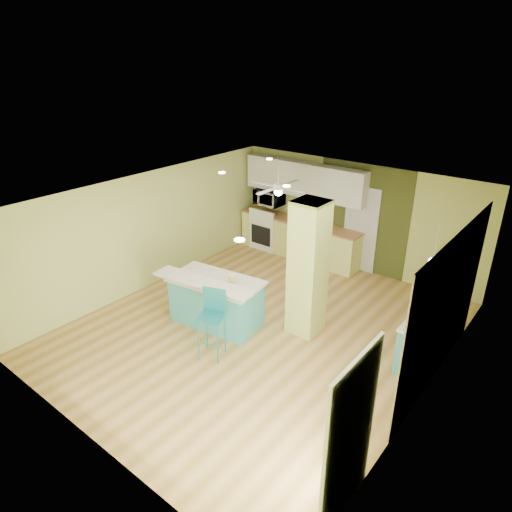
# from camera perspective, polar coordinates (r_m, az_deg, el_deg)

# --- Properties ---
(floor) EXTENTS (6.00, 7.00, 0.01)m
(floor) POSITION_cam_1_polar(r_m,az_deg,el_deg) (8.63, 0.62, -9.09)
(floor) COLOR olive
(floor) RESTS_ON ground
(ceiling) EXTENTS (6.00, 7.00, 0.01)m
(ceiling) POSITION_cam_1_polar(r_m,az_deg,el_deg) (7.54, 0.71, 7.01)
(ceiling) COLOR white
(ceiling) RESTS_ON wall_back
(wall_back) EXTENTS (6.00, 0.01, 2.50)m
(wall_back) POSITION_cam_1_polar(r_m,az_deg,el_deg) (10.78, 12.23, 4.85)
(wall_back) COLOR #BCC469
(wall_back) RESTS_ON floor
(wall_front) EXTENTS (6.00, 0.01, 2.50)m
(wall_front) POSITION_cam_1_polar(r_m,az_deg,el_deg) (6.05, -20.79, -12.95)
(wall_front) COLOR #BCC469
(wall_front) RESTS_ON floor
(wall_left) EXTENTS (0.01, 7.00, 2.50)m
(wall_left) POSITION_cam_1_polar(r_m,az_deg,el_deg) (9.98, -13.09, 3.18)
(wall_left) COLOR #BCC469
(wall_left) RESTS_ON floor
(wall_right) EXTENTS (0.01, 7.00, 2.50)m
(wall_right) POSITION_cam_1_polar(r_m,az_deg,el_deg) (6.83, 21.19, -8.39)
(wall_right) COLOR #BCC469
(wall_right) RESTS_ON floor
(wood_panel) EXTENTS (0.02, 3.40, 2.50)m
(wood_panel) POSITION_cam_1_polar(r_m,az_deg,el_deg) (7.34, 22.59, -6.24)
(wood_panel) COLOR #8B764F
(wood_panel) RESTS_ON floor
(olive_accent) EXTENTS (2.20, 0.02, 2.50)m
(olive_accent) POSITION_cam_1_polar(r_m,az_deg,el_deg) (10.69, 13.14, 4.59)
(olive_accent) COLOR #40461C
(olive_accent) RESTS_ON floor
(interior_door) EXTENTS (0.82, 0.05, 2.00)m
(interior_door) POSITION_cam_1_polar(r_m,az_deg,el_deg) (10.75, 12.95, 3.30)
(interior_door) COLOR silver
(interior_door) RESTS_ON floor
(french_door) EXTENTS (0.04, 1.08, 2.10)m
(french_door) POSITION_cam_1_polar(r_m,az_deg,el_deg) (5.23, 11.64, -21.47)
(french_door) COLOR white
(french_door) RESTS_ON floor
(column) EXTENTS (0.55, 0.55, 2.50)m
(column) POSITION_cam_1_polar(r_m,az_deg,el_deg) (8.05, 6.51, -1.62)
(column) COLOR #B0C25A
(column) RESTS_ON floor
(kitchen_run) EXTENTS (3.25, 0.63, 0.94)m
(kitchen_run) POSITION_cam_1_polar(r_m,az_deg,el_deg) (11.40, 5.38, 2.21)
(kitchen_run) COLOR #E3E578
(kitchen_run) RESTS_ON floor
(stove) EXTENTS (0.76, 0.66, 1.08)m
(stove) POSITION_cam_1_polar(r_m,az_deg,el_deg) (11.90, 1.54, 3.23)
(stove) COLOR white
(stove) RESTS_ON floor
(upper_cabinets) EXTENTS (3.20, 0.34, 0.80)m
(upper_cabinets) POSITION_cam_1_polar(r_m,az_deg,el_deg) (11.03, 6.04, 9.52)
(upper_cabinets) COLOR white
(upper_cabinets) RESTS_ON wall_back
(microwave) EXTENTS (0.70, 0.48, 0.39)m
(microwave) POSITION_cam_1_polar(r_m,az_deg,el_deg) (11.62, 1.62, 7.34)
(microwave) COLOR white
(microwave) RESTS_ON wall_back
(ceiling_fan) EXTENTS (1.41, 1.41, 0.61)m
(ceiling_fan) POSITION_cam_1_polar(r_m,az_deg,el_deg) (9.83, 2.82, 8.56)
(ceiling_fan) COLOR white
(ceiling_fan) RESTS_ON ceiling
(pendant_lamp) EXTENTS (0.14, 0.14, 0.69)m
(pendant_lamp) POSITION_cam_1_polar(r_m,az_deg,el_deg) (7.27, 21.23, -0.67)
(pendant_lamp) COLOR silver
(pendant_lamp) RESTS_ON ceiling
(wall_decor) EXTENTS (0.03, 0.90, 0.70)m
(wall_decor) POSITION_cam_1_polar(r_m,az_deg,el_deg) (7.38, 23.26, -3.52)
(wall_decor) COLOR brown
(wall_decor) RESTS_ON wood_panel
(peninsula) EXTENTS (2.00, 1.27, 1.05)m
(peninsula) POSITION_cam_1_polar(r_m,az_deg,el_deg) (8.59, -5.05, -5.56)
(peninsula) COLOR teal
(peninsula) RESTS_ON floor
(bar_stool) EXTENTS (0.52, 0.52, 1.21)m
(bar_stool) POSITION_cam_1_polar(r_m,az_deg,el_deg) (7.59, -5.43, -7.05)
(bar_stool) COLOR teal
(bar_stool) RESTS_ON floor
(side_counter) EXTENTS (0.56, 1.31, 0.84)m
(side_counter) POSITION_cam_1_polar(r_m,az_deg,el_deg) (8.09, 20.39, -9.77)
(side_counter) COLOR teal
(side_counter) RESTS_ON floor
(fruit_bowl) EXTENTS (0.35, 0.35, 0.07)m
(fruit_bowl) POSITION_cam_1_polar(r_m,az_deg,el_deg) (11.03, 6.32, 4.20)
(fruit_bowl) COLOR #3D2218
(fruit_bowl) RESTS_ON kitchen_run
(canister) EXTENTS (0.14, 0.14, 0.19)m
(canister) POSITION_cam_1_polar(r_m,az_deg,el_deg) (8.21, -3.03, -2.88)
(canister) COLOR yellow
(canister) RESTS_ON peninsula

